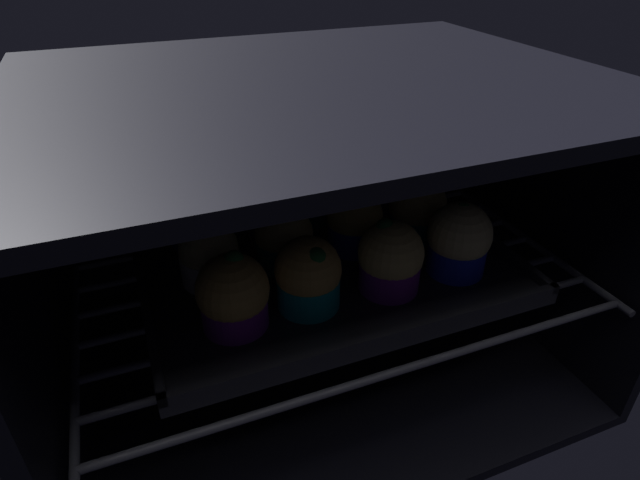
% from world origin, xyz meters
% --- Properties ---
extents(oven_cavity, '(0.59, 0.47, 0.37)m').
position_xyz_m(oven_cavity, '(0.00, 0.26, 0.17)').
color(oven_cavity, black).
rests_on(oven_cavity, ground).
extents(oven_rack, '(0.55, 0.42, 0.01)m').
position_xyz_m(oven_rack, '(0.00, 0.22, 0.14)').
color(oven_rack, '#42424C').
rests_on(oven_rack, oven_cavity).
extents(baking_tray, '(0.41, 0.32, 0.02)m').
position_xyz_m(baking_tray, '(0.00, 0.21, 0.15)').
color(baking_tray, black).
rests_on(baking_tray, oven_rack).
extents(muffin_row0_col0, '(0.07, 0.07, 0.08)m').
position_xyz_m(muffin_row0_col0, '(-0.12, 0.13, 0.19)').
color(muffin_row0_col0, '#7A238C').
rests_on(muffin_row0_col0, baking_tray).
extents(muffin_row0_col1, '(0.07, 0.07, 0.08)m').
position_xyz_m(muffin_row0_col1, '(-0.04, 0.13, 0.19)').
color(muffin_row0_col1, '#0C8C84').
rests_on(muffin_row0_col1, baking_tray).
extents(muffin_row0_col2, '(0.07, 0.07, 0.08)m').
position_xyz_m(muffin_row0_col2, '(0.04, 0.13, 0.19)').
color(muffin_row0_col2, '#7A238C').
rests_on(muffin_row0_col2, baking_tray).
extents(muffin_row0_col3, '(0.07, 0.07, 0.08)m').
position_xyz_m(muffin_row0_col3, '(0.13, 0.13, 0.19)').
color(muffin_row0_col3, '#1928B7').
rests_on(muffin_row0_col3, baking_tray).
extents(muffin_row1_col0, '(0.06, 0.06, 0.07)m').
position_xyz_m(muffin_row1_col0, '(-0.13, 0.21, 0.18)').
color(muffin_row1_col0, silver).
rests_on(muffin_row1_col0, baking_tray).
extents(muffin_row1_col1, '(0.07, 0.07, 0.07)m').
position_xyz_m(muffin_row1_col1, '(-0.04, 0.21, 0.18)').
color(muffin_row1_col1, '#0C8C84').
rests_on(muffin_row1_col1, baking_tray).
extents(muffin_row1_col2, '(0.07, 0.07, 0.08)m').
position_xyz_m(muffin_row1_col2, '(0.04, 0.21, 0.19)').
color(muffin_row1_col2, '#1928B7').
rests_on(muffin_row1_col2, baking_tray).
extents(muffin_row1_col3, '(0.07, 0.07, 0.08)m').
position_xyz_m(muffin_row1_col3, '(0.13, 0.21, 0.19)').
color(muffin_row1_col3, '#0C8C84').
rests_on(muffin_row1_col3, baking_tray).
extents(muffin_row2_col0, '(0.07, 0.07, 0.08)m').
position_xyz_m(muffin_row2_col0, '(-0.13, 0.30, 0.19)').
color(muffin_row2_col0, '#1928B7').
rests_on(muffin_row2_col0, baking_tray).
extents(muffin_row2_col1, '(0.06, 0.06, 0.07)m').
position_xyz_m(muffin_row2_col1, '(-0.04, 0.30, 0.19)').
color(muffin_row2_col1, '#7A238C').
rests_on(muffin_row2_col1, baking_tray).
extents(muffin_row2_col2, '(0.06, 0.06, 0.08)m').
position_xyz_m(muffin_row2_col2, '(0.04, 0.29, 0.18)').
color(muffin_row2_col2, '#0C8C84').
rests_on(muffin_row2_col2, baking_tray).
extents(muffin_row2_col3, '(0.07, 0.07, 0.08)m').
position_xyz_m(muffin_row2_col3, '(0.12, 0.30, 0.19)').
color(muffin_row2_col3, '#1928B7').
rests_on(muffin_row2_col3, baking_tray).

